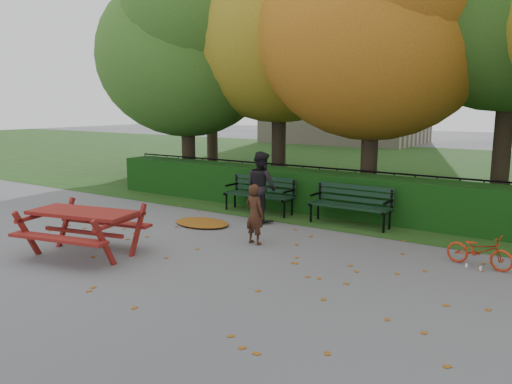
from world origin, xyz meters
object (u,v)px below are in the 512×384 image
Objects in this scene: tree_b at (286,8)px; bench_right at (351,202)px; tree_c at (384,14)px; bench_left at (261,191)px; tree_a at (189,42)px; tree_f at (214,23)px; bicycle at (479,250)px; child at (255,214)px; picnic_table at (83,221)px; adult at (261,186)px.

bench_right is at bearing -40.67° from tree_b.
bench_left is at bearing -133.36° from tree_c.
tree_c reaches higher than tree_a.
bicycle is (11.15, -7.06, -5.41)m from tree_f.
tree_c is 6.37m from child.
bench_right is at bearing 44.88° from picnic_table.
child is 1.90m from adult.
bench_right is at bearing -102.24° from child.
child reaches higher than bench_left.
bicycle is (6.46, -4.57, -5.12)m from tree_b.
tree_a is 10.69m from bicycle.
bench_right is 0.83× the size of picnic_table.
tree_a is 7.69m from bench_right.
tree_c is 0.87× the size of tree_f.
picnic_table is at bearing 55.99° from child.
picnic_table is (-2.75, -7.00, -4.20)m from tree_c.
bench_left and bench_right have the same top height.
adult is 4.85m from bicycle.
tree_c reaches higher than picnic_table.
picnic_table is (3.27, -6.61, -3.89)m from tree_a.
tree_b is at bearing 63.46° from bicycle.
picnic_table is at bearing -111.49° from tree_c.
bench_right is 1.55× the size of child.
adult is (-0.93, 1.64, 0.22)m from child.
tree_c is 6.88× the size of child.
tree_b is at bearing 110.58° from bench_left.
bench_right is (3.54, -3.04, -4.88)m from tree_b.
tree_b is 5.47× the size of adult.
bench_left is 0.83× the size of picnic_table.
bench_right is at bearing -16.61° from tree_a.
bench_right reaches higher than bicycle.
tree_c is (3.28, -0.78, -0.58)m from tree_b.
bench_right is 1.69× the size of bicycle.
tree_f is 8.64× the size of bicycle.
tree_f reaches higher than adult.
adult is (4.44, -2.68, -3.72)m from tree_a.
bench_left is 1.69× the size of bicycle.
tree_a is 4.16× the size of bench_right.
adult is (0.55, -0.80, 0.28)m from bench_left.
tree_b is 5.87m from bench_left.
tree_f is (-1.94, 3.66, 1.17)m from tree_a.
picnic_table is 3.11m from child.
adult is at bearing -117.36° from tree_c.
child is (-0.66, -4.70, -4.24)m from tree_c.
bench_left is (5.83, -5.54, -5.17)m from tree_f.
tree_b is 9.14m from picnic_table.
tree_f is 5.10× the size of bench_left.
tree_a is at bearing 154.24° from bench_left.
bench_left is 5.53m from bicycle.
tree_f is 5.10× the size of bench_right.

